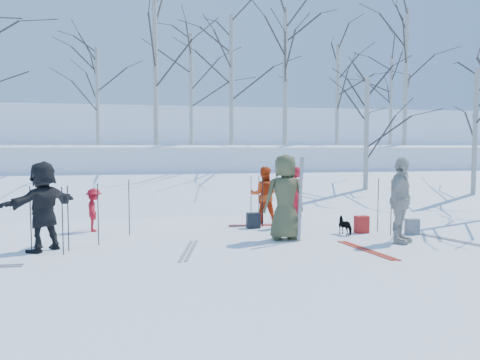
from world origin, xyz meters
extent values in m
plane|color=white|center=(0.00, 0.00, 0.00)|extent=(120.00, 120.00, 0.00)
cube|color=white|center=(0.00, 7.00, 0.15)|extent=(70.00, 9.49, 4.12)
cube|color=white|center=(0.00, 17.00, 1.00)|extent=(70.00, 18.00, 2.20)
cube|color=white|center=(0.00, 38.00, 2.00)|extent=(90.00, 30.00, 6.00)
imported|color=#42462A|center=(0.81, 0.33, 0.98)|extent=(0.97, 0.64, 1.95)
imported|color=#AB0F1B|center=(1.57, 1.99, 0.80)|extent=(0.69, 0.62, 1.59)
imported|color=red|center=(0.94, 2.75, 0.79)|extent=(0.88, 0.76, 1.57)
imported|color=#AB0F1B|center=(-3.57, 2.32, 0.54)|extent=(0.46, 0.73, 1.09)
imported|color=beige|center=(3.18, -0.54, 0.95)|extent=(1.14, 1.07, 1.89)
imported|color=black|center=(-4.34, 0.22, 0.92)|extent=(1.55, 1.62, 1.83)
imported|color=black|center=(2.44, 0.64, 0.22)|extent=(0.39, 0.57, 0.44)
cube|color=silver|center=(1.07, 0.04, 0.95)|extent=(0.08, 0.16, 1.90)
cube|color=silver|center=(1.10, 0.14, 0.95)|extent=(0.12, 0.23, 1.89)
cylinder|color=black|center=(-2.69, 1.62, 0.67)|extent=(0.02, 0.02, 1.34)
cylinder|color=black|center=(-3.91, -0.23, 0.67)|extent=(0.02, 0.02, 1.34)
cylinder|color=black|center=(3.46, 0.34, 0.67)|extent=(0.02, 0.02, 1.34)
cylinder|color=black|center=(3.40, 0.86, 0.67)|extent=(0.02, 0.02, 1.34)
cylinder|color=black|center=(0.48, 2.35, 0.67)|extent=(0.02, 0.02, 1.34)
cylinder|color=black|center=(-4.56, 0.07, 0.67)|extent=(0.02, 0.02, 1.34)
cylinder|color=black|center=(0.74, 2.13, 0.67)|extent=(0.02, 0.02, 1.34)
cylinder|color=black|center=(-3.31, 0.56, 0.67)|extent=(0.02, 0.02, 1.34)
cylinder|color=black|center=(-3.85, 0.10, 0.67)|extent=(0.02, 0.02, 1.34)
cylinder|color=black|center=(0.76, 2.60, 0.67)|extent=(0.02, 0.02, 1.34)
cube|color=#AF1E1A|center=(2.91, 0.77, 0.21)|extent=(0.32, 0.22, 0.42)
cube|color=slate|center=(4.02, 0.32, 0.19)|extent=(0.30, 0.20, 0.38)
cube|color=black|center=(0.45, 1.98, 0.20)|extent=(0.34, 0.24, 0.40)
camera|label=1|loc=(-2.33, -9.81, 2.11)|focal=35.00mm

